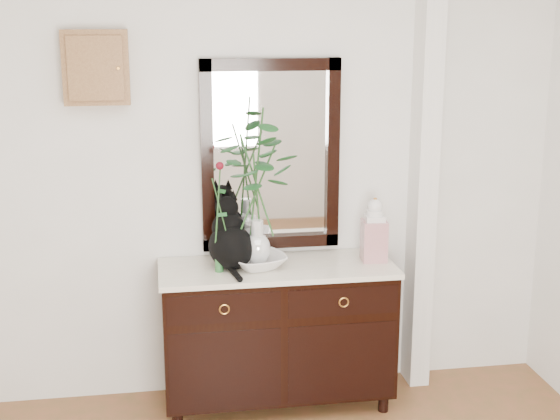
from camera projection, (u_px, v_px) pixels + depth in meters
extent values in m
cube|color=white|center=(253.00, 171.00, 4.49)|extent=(3.60, 0.04, 2.70)
cube|color=white|center=(424.00, 168.00, 4.57)|extent=(0.12, 0.20, 2.70)
cube|color=black|center=(277.00, 330.00, 4.48)|extent=(1.30, 0.50, 0.82)
cube|color=silver|center=(277.00, 268.00, 4.39)|extent=(1.33, 0.52, 0.03)
cube|color=black|center=(271.00, 155.00, 4.47)|extent=(0.80, 0.06, 1.10)
cube|color=white|center=(270.00, 155.00, 4.48)|extent=(0.66, 0.01, 0.96)
cube|color=brown|center=(96.00, 67.00, 4.17)|extent=(0.35, 0.10, 0.40)
imported|color=silver|center=(257.00, 261.00, 4.35)|extent=(0.39, 0.39, 0.08)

